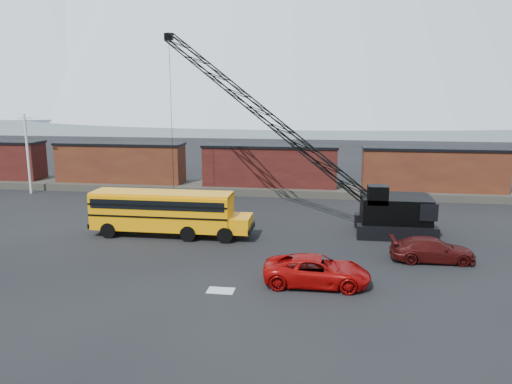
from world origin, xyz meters
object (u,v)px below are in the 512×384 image
school_bus (167,211)px  red_pickup (317,271)px  maroon_suv (432,250)px  crawler_crane (263,113)px

school_bus → red_pickup: school_bus is taller
red_pickup → maroon_suv: size_ratio=1.13×
red_pickup → maroon_suv: bearing=-55.4°
crawler_crane → red_pickup: bearing=-71.1°
red_pickup → crawler_crane: size_ratio=0.26×
red_pickup → crawler_crane: bearing=18.4°
red_pickup → school_bus: bearing=53.8°
maroon_suv → crawler_crane: 16.74m
school_bus → red_pickup: (10.85, -7.80, -1.00)m
school_bus → crawler_crane: crawler_crane is taller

